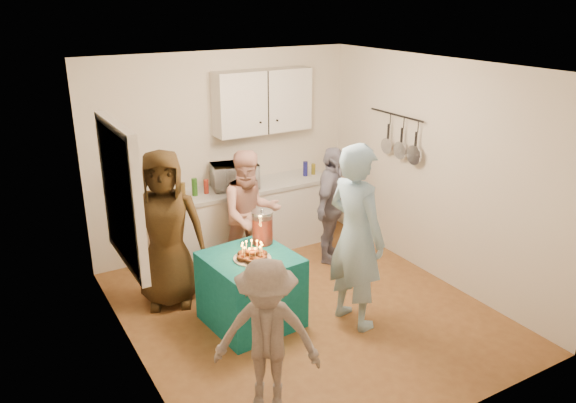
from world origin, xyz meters
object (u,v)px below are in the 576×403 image
microwave (235,176)px  child_near_left (267,336)px  man_birthday (356,237)px  woman_back_right (331,206)px  punch_jar (262,228)px  counter (250,220)px  woman_back_left (165,230)px  party_table (251,290)px  woman_back_center (250,214)px

microwave → child_near_left: (-1.06, -2.83, -0.40)m
man_birthday → woman_back_right: bearing=-33.3°
microwave → punch_jar: 1.44m
counter → man_birthday: size_ratio=1.14×
woman_back_left → woman_back_right: woman_back_left is taller
party_table → child_near_left: size_ratio=0.64×
punch_jar → child_near_left: child_near_left is taller
woman_back_left → microwave: bearing=54.4°
party_table → woman_back_right: 1.77m
counter → party_table: (-0.80, -1.62, -0.05)m
microwave → woman_back_right: size_ratio=0.38×
man_birthday → woman_back_left: size_ratio=1.10×
counter → woman_back_right: woman_back_right is taller
microwave → woman_back_right: woman_back_right is taller
microwave → child_near_left: size_ratio=0.43×
counter → punch_jar: (-0.54, -1.40, 0.50)m
party_table → child_near_left: child_near_left is taller
counter → woman_back_right: size_ratio=1.46×
woman_back_left → child_near_left: woman_back_left is taller
counter → microwave: (-0.20, 0.00, 0.64)m
man_birthday → child_near_left: 1.58m
man_birthday → woman_back_right: (0.61, 1.31, -0.21)m
party_table → man_birthday: size_ratio=0.44×
punch_jar → woman_back_right: (1.27, 0.57, -0.18)m
counter → punch_jar: bearing=-111.1°
party_table → woman_back_left: (-0.59, 0.82, 0.50)m
man_birthday → woman_back_center: 1.57m
counter → woman_back_center: 0.78m
party_table → woman_back_right: woman_back_right is taller
punch_jar → woman_back_center: size_ratio=0.22×
punch_jar → woman_back_center: bearing=72.6°
man_birthday → child_near_left: bearing=108.3°
woman_back_right → child_near_left: (-1.99, -2.01, -0.08)m
microwave → woman_back_left: size_ratio=0.33×
party_table → punch_jar: (0.26, 0.22, 0.55)m
child_near_left → woman_back_right: bearing=80.3°
punch_jar → woman_back_center: (0.24, 0.76, -0.15)m
party_table → woman_back_left: bearing=125.7°
woman_back_center → woman_back_right: 1.05m
child_near_left → woman_back_center: bearing=101.5°
woman_back_center → woman_back_right: bearing=-0.7°
woman_back_left → punch_jar: bearing=-14.4°
punch_jar → woman_back_center: 0.81m
party_table → woman_back_left: woman_back_left is taller
man_birthday → woman_back_left: bearing=40.2°
woman_back_left → child_near_left: 2.05m
child_near_left → microwave: bearing=104.5°
man_birthday → child_near_left: size_ratio=1.44×
party_table → man_birthday: bearing=-29.0°
counter → woman_back_right: (0.73, -0.82, 0.32)m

